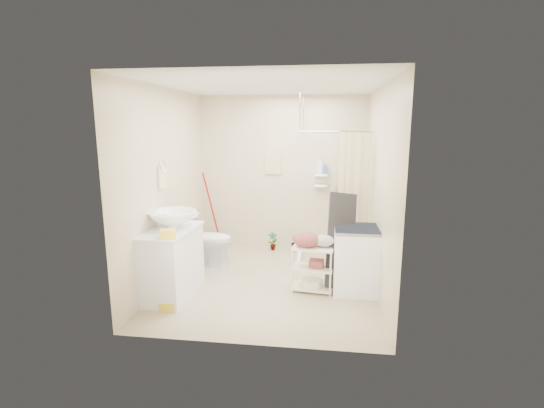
{
  "coord_description": "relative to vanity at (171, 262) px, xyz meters",
  "views": [
    {
      "loc": [
        0.68,
        -5.05,
        2.11
      ],
      "look_at": [
        -0.0,
        0.25,
        1.04
      ],
      "focal_mm": 26.0,
      "sensor_mm": 36.0,
      "label": 1
    }
  ],
  "objects": [
    {
      "name": "floor",
      "position": [
        1.16,
        0.58,
        -0.43
      ],
      "size": [
        3.2,
        3.2,
        0.0
      ],
      "primitive_type": "plane",
      "color": "tan",
      "rests_on": "ground"
    },
    {
      "name": "ceiling",
      "position": [
        1.16,
        0.58,
        2.17
      ],
      "size": [
        2.8,
        3.2,
        0.04
      ],
      "primitive_type": "cube",
      "color": "silver",
      "rests_on": "ground"
    },
    {
      "name": "wall_back",
      "position": [
        1.16,
        2.18,
        0.87
      ],
      "size": [
        2.8,
        0.04,
        2.6
      ],
      "primitive_type": "cube",
      "color": "beige",
      "rests_on": "ground"
    },
    {
      "name": "wall_front",
      "position": [
        1.16,
        -1.02,
        0.87
      ],
      "size": [
        2.8,
        0.04,
        2.6
      ],
      "primitive_type": "cube",
      "color": "beige",
      "rests_on": "ground"
    },
    {
      "name": "wall_left",
      "position": [
        -0.24,
        0.58,
        0.87
      ],
      "size": [
        0.04,
        3.2,
        2.6
      ],
      "primitive_type": "cube",
      "color": "beige",
      "rests_on": "ground"
    },
    {
      "name": "wall_right",
      "position": [
        2.56,
        0.58,
        0.87
      ],
      "size": [
        0.04,
        3.2,
        2.6
      ],
      "primitive_type": "cube",
      "color": "beige",
      "rests_on": "ground"
    },
    {
      "name": "vanity",
      "position": [
        0.0,
        0.0,
        0.0
      ],
      "size": [
        0.59,
        1.0,
        0.86
      ],
      "primitive_type": "cube",
      "rotation": [
        0.0,
        0.0,
        -0.05
      ],
      "color": "silver",
      "rests_on": "ground"
    },
    {
      "name": "sink",
      "position": [
        0.0,
        0.1,
        0.53
      ],
      "size": [
        0.76,
        0.76,
        0.21
      ],
      "primitive_type": "imported",
      "rotation": [
        0.0,
        0.0,
        0.33
      ],
      "color": "white",
      "rests_on": "vanity"
    },
    {
      "name": "counter_basket",
      "position": [
        0.13,
        -0.36,
        0.48
      ],
      "size": [
        0.21,
        0.19,
        0.1
      ],
      "primitive_type": "cube",
      "rotation": [
        0.0,
        0.0,
        0.38
      ],
      "color": "yellow",
      "rests_on": "vanity"
    },
    {
      "name": "floor_basket",
      "position": [
        0.11,
        -0.4,
        -0.36
      ],
      "size": [
        0.28,
        0.22,
        0.15
      ],
      "primitive_type": "cube",
      "rotation": [
        0.0,
        0.0,
        0.03
      ],
      "color": "yellow",
      "rests_on": "ground"
    },
    {
      "name": "toilet",
      "position": [
        0.12,
        1.16,
        -0.04
      ],
      "size": [
        0.8,
        0.5,
        0.78
      ],
      "primitive_type": "imported",
      "rotation": [
        0.0,
        0.0,
        1.49
      ],
      "color": "silver",
      "rests_on": "ground"
    },
    {
      "name": "mop",
      "position": [
        -0.09,
        2.02,
        0.23
      ],
      "size": [
        0.14,
        0.14,
        1.32
      ],
      "primitive_type": null,
      "rotation": [
        0.0,
        0.0,
        -0.1
      ],
      "color": "#A40E02",
      "rests_on": "ground"
    },
    {
      "name": "potted_plant_a",
      "position": [
        1.02,
        1.97,
        -0.27
      ],
      "size": [
        0.2,
        0.17,
        0.31
      ],
      "primitive_type": "imported",
      "rotation": [
        0.0,
        0.0,
        0.47
      ],
      "color": "brown",
      "rests_on": "ground"
    },
    {
      "name": "potted_plant_b",
      "position": [
        1.42,
        1.95,
        -0.28
      ],
      "size": [
        0.21,
        0.2,
        0.3
      ],
      "primitive_type": "imported",
      "rotation": [
        0.0,
        0.0,
        -0.53
      ],
      "color": "brown",
      "rests_on": "ground"
    },
    {
      "name": "hanging_towel",
      "position": [
        1.01,
        2.16,
        1.07
      ],
      "size": [
        0.28,
        0.03,
        0.42
      ],
      "primitive_type": "cube",
      "color": "beige",
      "rests_on": "wall_back"
    },
    {
      "name": "towel_ring",
      "position": [
        -0.22,
        0.38,
        1.04
      ],
      "size": [
        0.04,
        0.22,
        0.34
      ],
      "primitive_type": null,
      "color": "#F4E19A",
      "rests_on": "wall_left"
    },
    {
      "name": "tp_holder",
      "position": [
        -0.2,
        0.63,
        0.29
      ],
      "size": [
        0.08,
        0.12,
        0.14
      ],
      "primitive_type": null,
      "color": "silver",
      "rests_on": "wall_left"
    },
    {
      "name": "shower",
      "position": [
        2.01,
        1.63,
        0.62
      ],
      "size": [
        1.1,
        1.1,
        2.1
      ],
      "primitive_type": null,
      "color": "white",
      "rests_on": "ground"
    },
    {
      "name": "shampoo_bottle_a",
      "position": [
        1.81,
        2.1,
        1.03
      ],
      "size": [
        0.13,
        0.13,
        0.27
      ],
      "primitive_type": "imported",
      "rotation": [
        0.0,
        0.0,
        -0.33
      ],
      "color": "silver",
      "rests_on": "shower"
    },
    {
      "name": "shampoo_bottle_b",
      "position": [
        1.89,
        2.1,
        0.97
      ],
      "size": [
        0.08,
        0.08,
        0.16
      ],
      "primitive_type": "imported",
      "rotation": [
        0.0,
        0.0,
        0.13
      ],
      "color": "#3C5FB7",
      "rests_on": "shower"
    },
    {
      "name": "washing_machine",
      "position": [
        2.3,
        0.44,
        -0.01
      ],
      "size": [
        0.57,
        0.59,
        0.84
      ],
      "primitive_type": "cube",
      "rotation": [
        0.0,
        0.0,
        0.0
      ],
      "color": "white",
      "rests_on": "ground"
    },
    {
      "name": "laundry_rack",
      "position": [
        1.75,
        0.36,
        -0.07
      ],
      "size": [
        0.55,
        0.36,
        0.71
      ],
      "primitive_type": null,
      "rotation": [
        0.0,
        0.0,
        -0.12
      ],
      "color": "white",
      "rests_on": "ground"
    },
    {
      "name": "ironing_board",
      "position": [
        2.1,
        0.52,
        0.22
      ],
      "size": [
        0.38,
        0.21,
        1.29
      ],
      "primitive_type": null,
      "rotation": [
        0.0,
        0.0,
        0.3
      ],
      "color": "black",
      "rests_on": "ground"
    }
  ]
}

